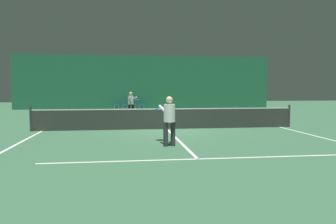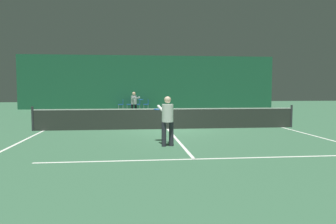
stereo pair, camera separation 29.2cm
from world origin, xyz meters
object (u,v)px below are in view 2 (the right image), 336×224
(courtside_chair_2, at_px, (138,104))
(courtside_chair_3, at_px, (147,104))
(tennis_net, at_px, (168,118))
(courtside_chair_1, at_px, (130,104))
(courtside_chair_0, at_px, (122,104))
(player_near, at_px, (167,117))
(player_far, at_px, (134,102))

(courtside_chair_2, distance_m, courtside_chair_3, 0.74)
(tennis_net, xyz_separation_m, courtside_chair_1, (-1.78, 14.30, -0.03))
(courtside_chair_3, bearing_deg, courtside_chair_0, -90.00)
(courtside_chair_3, bearing_deg, courtside_chair_2, -90.00)
(player_near, height_order, courtside_chair_0, player_near)
(courtside_chair_1, xyz_separation_m, courtside_chair_2, (0.74, 0.00, 0.00))
(courtside_chair_0, height_order, courtside_chair_1, same)
(courtside_chair_0, bearing_deg, player_near, 6.18)
(player_far, xyz_separation_m, courtside_chair_1, (-0.31, 7.36, -0.46))
(player_far, height_order, courtside_chair_0, player_far)
(courtside_chair_0, relative_size, courtside_chair_3, 1.00)
(player_near, distance_m, courtside_chair_3, 18.66)
(player_near, xyz_separation_m, courtside_chair_3, (0.20, 18.65, -0.45))
(courtside_chair_0, distance_m, courtside_chair_2, 1.48)
(tennis_net, xyz_separation_m, courtside_chair_0, (-2.52, 14.30, -0.03))
(courtside_chair_3, bearing_deg, tennis_net, 1.19)
(courtside_chair_0, distance_m, courtside_chair_3, 2.22)
(player_near, xyz_separation_m, courtside_chair_0, (-2.02, 18.65, -0.45))
(courtside_chair_0, bearing_deg, courtside_chair_2, 90.00)
(courtside_chair_1, distance_m, courtside_chair_3, 1.48)
(courtside_chair_2, relative_size, courtside_chair_3, 1.00)
(player_far, distance_m, courtside_chair_2, 7.39)
(courtside_chair_1, bearing_deg, player_far, 2.40)
(courtside_chair_0, relative_size, courtside_chair_1, 1.00)
(courtside_chair_2, bearing_deg, player_far, -3.35)
(player_near, bearing_deg, courtside_chair_3, -13.22)
(courtside_chair_1, relative_size, courtside_chair_3, 1.00)
(courtside_chair_1, bearing_deg, courtside_chair_2, 90.00)
(courtside_chair_0, xyz_separation_m, courtside_chair_3, (2.22, 0.00, 0.00))
(tennis_net, relative_size, courtside_chair_2, 14.29)
(courtside_chair_2, height_order, courtside_chair_3, same)
(player_near, bearing_deg, player_far, -7.68)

